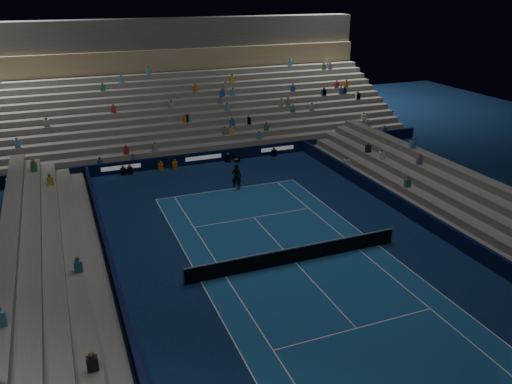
% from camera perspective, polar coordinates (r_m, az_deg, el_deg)
% --- Properties ---
extents(ground, '(90.00, 90.00, 0.00)m').
position_cam_1_polar(ground, '(29.14, 4.38, -7.80)').
color(ground, '#0B1F44').
rests_on(ground, ground).
extents(court_surface, '(10.97, 23.77, 0.01)m').
position_cam_1_polar(court_surface, '(29.13, 4.38, -7.79)').
color(court_surface, navy).
rests_on(court_surface, ground).
extents(sponsor_barrier_far, '(44.00, 0.25, 1.00)m').
position_cam_1_polar(sponsor_barrier_far, '(44.87, -5.89, 3.81)').
color(sponsor_barrier_far, black).
rests_on(sponsor_barrier_far, ground).
extents(sponsor_barrier_east, '(0.25, 37.00, 1.00)m').
position_cam_1_polar(sponsor_barrier_east, '(33.88, 19.39, -3.63)').
color(sponsor_barrier_east, black).
rests_on(sponsor_barrier_east, ground).
extents(sponsor_barrier_west, '(0.25, 37.00, 1.00)m').
position_cam_1_polar(sponsor_barrier_west, '(26.63, -15.08, -10.45)').
color(sponsor_barrier_west, black).
rests_on(sponsor_barrier_west, ground).
extents(grandstand_main, '(44.00, 15.20, 11.20)m').
position_cam_1_polar(grandstand_main, '(52.94, -8.88, 9.72)').
color(grandstand_main, slate).
rests_on(grandstand_main, ground).
extents(grandstand_east, '(5.00, 37.00, 2.50)m').
position_cam_1_polar(grandstand_east, '(35.98, 23.70, -2.04)').
color(grandstand_east, slate).
rests_on(grandstand_east, ground).
extents(grandstand_west, '(5.00, 37.00, 2.50)m').
position_cam_1_polar(grandstand_west, '(26.43, -22.74, -10.73)').
color(grandstand_west, slate).
rests_on(grandstand_west, ground).
extents(tennis_net, '(12.90, 0.10, 1.10)m').
position_cam_1_polar(tennis_net, '(28.89, 4.41, -6.93)').
color(tennis_net, '#B2B2B7').
rests_on(tennis_net, ground).
extents(tennis_player, '(0.86, 0.72, 2.02)m').
position_cam_1_polar(tennis_player, '(38.74, -2.18, 1.72)').
color(tennis_player, black).
rests_on(tennis_player, ground).
extents(broadcast_camera, '(0.41, 0.85, 0.54)m').
position_cam_1_polar(broadcast_camera, '(45.22, -2.14, 3.77)').
color(broadcast_camera, black).
rests_on(broadcast_camera, ground).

